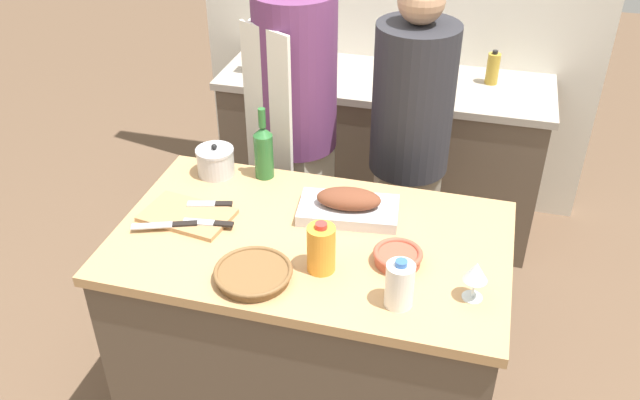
# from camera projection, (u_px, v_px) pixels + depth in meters

# --- Properties ---
(kitchen_island) EXTENTS (1.43, 0.85, 0.92)m
(kitchen_island) POSITION_uv_depth(u_px,v_px,m) (312.00, 329.00, 2.71)
(kitchen_island) COLOR brown
(kitchen_island) RESTS_ON ground_plane
(back_counter) EXTENTS (1.80, 0.60, 0.91)m
(back_counter) POSITION_uv_depth(u_px,v_px,m) (381.00, 152.00, 3.91)
(back_counter) COLOR brown
(back_counter) RESTS_ON ground_plane
(roasting_pan) EXTENTS (0.39, 0.25, 0.11)m
(roasting_pan) POSITION_uv_depth(u_px,v_px,m) (349.00, 206.00, 2.54)
(roasting_pan) COLOR #BCBCC1
(roasting_pan) RESTS_ON kitchen_island
(wicker_basket) EXTENTS (0.26, 0.26, 0.04)m
(wicker_basket) POSITION_uv_depth(u_px,v_px,m) (253.00, 274.00, 2.24)
(wicker_basket) COLOR brown
(wicker_basket) RESTS_ON kitchen_island
(cutting_board) EXTENTS (0.36, 0.25, 0.02)m
(cutting_board) POSITION_uv_depth(u_px,v_px,m) (187.00, 215.00, 2.55)
(cutting_board) COLOR #AD7F51
(cutting_board) RESTS_ON kitchen_island
(stock_pot) EXTENTS (0.16, 0.16, 0.14)m
(stock_pot) POSITION_uv_depth(u_px,v_px,m) (216.00, 161.00, 2.78)
(stock_pot) COLOR #B7B7BC
(stock_pot) RESTS_ON kitchen_island
(mixing_bowl) EXTENTS (0.17, 0.17, 0.05)m
(mixing_bowl) POSITION_uv_depth(u_px,v_px,m) (398.00, 256.00, 2.31)
(mixing_bowl) COLOR #A84C38
(mixing_bowl) RESTS_ON kitchen_island
(juice_jug) EXTENTS (0.10, 0.10, 0.19)m
(juice_jug) POSITION_uv_depth(u_px,v_px,m) (321.00, 248.00, 2.25)
(juice_jug) COLOR orange
(juice_jug) RESTS_ON kitchen_island
(milk_jug) EXTENTS (0.09, 0.09, 0.17)m
(milk_jug) POSITION_uv_depth(u_px,v_px,m) (400.00, 285.00, 2.11)
(milk_jug) COLOR white
(milk_jug) RESTS_ON kitchen_island
(wine_bottle_green) EXTENTS (0.08, 0.08, 0.31)m
(wine_bottle_green) POSITION_uv_depth(u_px,v_px,m) (264.00, 150.00, 2.73)
(wine_bottle_green) COLOR #28662D
(wine_bottle_green) RESTS_ON kitchen_island
(wine_glass_left) EXTENTS (0.08, 0.08, 0.14)m
(wine_glass_left) POSITION_uv_depth(u_px,v_px,m) (476.00, 273.00, 2.12)
(wine_glass_left) COLOR silver
(wine_glass_left) RESTS_ON kitchen_island
(knife_chef) EXTENTS (0.23, 0.11, 0.01)m
(knife_chef) POSITION_uv_depth(u_px,v_px,m) (167.00, 225.00, 2.48)
(knife_chef) COLOR #B7B7BC
(knife_chef) RESTS_ON cutting_board
(knife_paring) EXTENTS (0.17, 0.07, 0.01)m
(knife_paring) POSITION_uv_depth(u_px,v_px,m) (212.00, 204.00, 2.59)
(knife_paring) COLOR #B7B7BC
(knife_paring) RESTS_ON cutting_board
(knife_bread) EXTENTS (0.19, 0.05, 0.01)m
(knife_bread) POSITION_uv_depth(u_px,v_px,m) (210.00, 223.00, 2.49)
(knife_bread) COLOR #B7B7BC
(knife_bread) RESTS_ON cutting_board
(stand_mixer) EXTENTS (0.18, 0.14, 0.31)m
(stand_mixer) POSITION_uv_depth(u_px,v_px,m) (267.00, 52.00, 3.64)
(stand_mixer) COLOR silver
(stand_mixer) RESTS_ON back_counter
(condiment_bottle_tall) EXTENTS (0.05, 0.05, 0.14)m
(condiment_bottle_tall) POSITION_uv_depth(u_px,v_px,m) (438.00, 74.00, 3.55)
(condiment_bottle_tall) COLOR #234C28
(condiment_bottle_tall) RESTS_ON back_counter
(condiment_bottle_short) EXTENTS (0.07, 0.07, 0.18)m
(condiment_bottle_short) POSITION_uv_depth(u_px,v_px,m) (493.00, 68.00, 3.57)
(condiment_bottle_short) COLOR #B28E2D
(condiment_bottle_short) RESTS_ON back_counter
(condiment_bottle_extra) EXTENTS (0.06, 0.06, 0.19)m
(condiment_bottle_extra) POSITION_uv_depth(u_px,v_px,m) (415.00, 66.00, 3.60)
(condiment_bottle_extra) COLOR maroon
(condiment_bottle_extra) RESTS_ON back_counter
(person_cook_aproned) EXTENTS (0.40, 0.41, 1.77)m
(person_cook_aproned) POSITION_uv_depth(u_px,v_px,m) (296.00, 119.00, 3.11)
(person_cook_aproned) COLOR beige
(person_cook_aproned) RESTS_ON ground_plane
(person_cook_guest) EXTENTS (0.36, 0.36, 1.66)m
(person_cook_guest) POSITION_uv_depth(u_px,v_px,m) (409.00, 144.00, 3.04)
(person_cook_guest) COLOR beige
(person_cook_guest) RESTS_ON ground_plane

